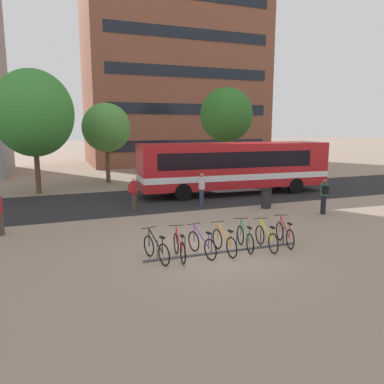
% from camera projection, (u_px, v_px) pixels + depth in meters
% --- Properties ---
extents(ground, '(200.00, 200.00, 0.00)m').
position_uv_depth(ground, '(207.00, 251.00, 12.89)').
color(ground, gray).
extents(bus_lane_asphalt, '(80.00, 7.20, 0.01)m').
position_uv_depth(bus_lane_asphalt, '(142.00, 200.00, 21.69)').
color(bus_lane_asphalt, '#232326').
rests_on(bus_lane_asphalt, ground).
extents(city_bus, '(12.15, 3.27, 3.20)m').
position_uv_depth(city_bus, '(235.00, 166.00, 23.53)').
color(city_bus, red).
rests_on(city_bus, ground).
extents(bike_rack, '(5.62, 0.21, 0.70)m').
position_uv_depth(bike_rack, '(224.00, 250.00, 12.75)').
color(bike_rack, '#47474C').
rests_on(bike_rack, ground).
extents(parked_bicycle_black_0, '(0.57, 1.69, 0.99)m').
position_uv_depth(parked_bicycle_black_0, '(156.00, 249.00, 11.93)').
color(parked_bicycle_black_0, black).
rests_on(parked_bicycle_black_0, ground).
extents(parked_bicycle_red_1, '(0.52, 1.72, 0.99)m').
position_uv_depth(parked_bicycle_red_1, '(179.00, 247.00, 12.14)').
color(parked_bicycle_red_1, black).
rests_on(parked_bicycle_red_1, ground).
extents(parked_bicycle_purple_2, '(0.52, 1.71, 0.99)m').
position_uv_depth(parked_bicycle_purple_2, '(202.00, 244.00, 12.41)').
color(parked_bicycle_purple_2, black).
rests_on(parked_bicycle_purple_2, ground).
extents(parked_bicycle_orange_3, '(0.52, 1.72, 0.99)m').
position_uv_depth(parked_bicycle_orange_3, '(224.00, 242.00, 12.65)').
color(parked_bicycle_orange_3, black).
rests_on(parked_bicycle_orange_3, ground).
extents(parked_bicycle_green_4, '(0.52, 1.71, 0.99)m').
position_uv_depth(parked_bicycle_green_4, '(245.00, 238.00, 13.08)').
color(parked_bicycle_green_4, black).
rests_on(parked_bicycle_green_4, ground).
extents(parked_bicycle_yellow_5, '(0.52, 1.72, 0.99)m').
position_uv_depth(parked_bicycle_yellow_5, '(266.00, 238.00, 13.11)').
color(parked_bicycle_yellow_5, black).
rests_on(parked_bicycle_yellow_5, ground).
extents(parked_bicycle_red_6, '(0.59, 1.69, 0.99)m').
position_uv_depth(parked_bicycle_red_6, '(285.00, 234.00, 13.58)').
color(parked_bicycle_red_6, black).
rests_on(parked_bicycle_red_6, ground).
extents(commuter_black_pack_0, '(0.52, 0.61, 1.71)m').
position_uv_depth(commuter_black_pack_0, '(324.00, 194.00, 18.17)').
color(commuter_black_pack_0, black).
rests_on(commuter_black_pack_0, ground).
extents(commuter_teal_pack_2, '(0.53, 0.61, 1.75)m').
position_uv_depth(commuter_teal_pack_2, '(202.00, 187.00, 20.32)').
color(commuter_teal_pack_2, '#2D3851').
rests_on(commuter_teal_pack_2, ground).
extents(commuter_red_pack_3, '(0.56, 0.60, 1.70)m').
position_uv_depth(commuter_red_pack_3, '(134.00, 192.00, 18.96)').
color(commuter_red_pack_3, '#47382D').
rests_on(commuter_red_pack_3, ground).
extents(trash_bin, '(0.55, 0.55, 1.03)m').
position_uv_depth(trash_bin, '(266.00, 198.00, 19.58)').
color(trash_bin, '#232328').
rests_on(trash_bin, ground).
extents(street_tree_0, '(3.56, 3.56, 5.91)m').
position_uv_depth(street_tree_0, '(106.00, 128.00, 27.70)').
color(street_tree_0, brown).
rests_on(street_tree_0, ground).
extents(street_tree_1, '(4.86, 4.86, 7.67)m').
position_uv_depth(street_tree_1, '(33.00, 113.00, 23.00)').
color(street_tree_1, brown).
rests_on(street_tree_1, ground).
extents(street_tree_2, '(4.12, 4.12, 7.22)m').
position_uv_depth(street_tree_2, '(226.00, 115.00, 29.39)').
color(street_tree_2, brown).
rests_on(street_tree_2, ground).
extents(building_right_wing, '(19.75, 10.62, 22.28)m').
position_uv_depth(building_right_wing, '(174.00, 65.00, 42.78)').
color(building_right_wing, brown).
rests_on(building_right_wing, ground).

